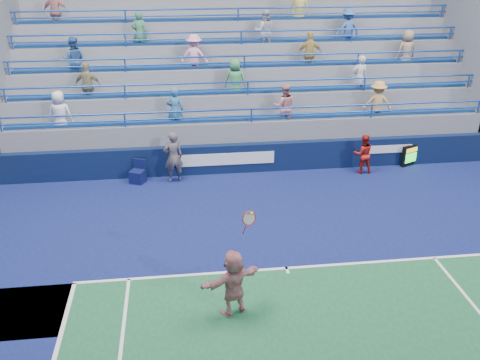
{
  "coord_description": "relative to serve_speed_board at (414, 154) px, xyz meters",
  "views": [
    {
      "loc": [
        -2.66,
        -11.61,
        7.99
      ],
      "look_at": [
        -0.93,
        2.5,
        1.5
      ],
      "focal_mm": 40.0,
      "sensor_mm": 36.0,
      "label": 1
    }
  ],
  "objects": [
    {
      "name": "bleacher_stand",
      "position": [
        -6.24,
        3.88,
        1.14
      ],
      "size": [
        18.0,
        5.6,
        6.13
      ],
      "color": "slate",
      "rests_on": "ground"
    },
    {
      "name": "line_judge",
      "position": [
        -9.11,
        -0.46,
        0.52
      ],
      "size": [
        0.77,
        0.59,
        1.87
      ],
      "primitive_type": "imported",
      "rotation": [
        0.0,
        0.0,
        3.37
      ],
      "color": "#151A3B",
      "rests_on": "ground"
    },
    {
      "name": "ball_girl",
      "position": [
        -2.2,
        -0.5,
        0.33
      ],
      "size": [
        0.75,
        0.59,
        1.48
      ],
      "primitive_type": "imported",
      "rotation": [
        0.0,
        0.0,
        3.1
      ],
      "color": "#B01C14",
      "rests_on": "ground"
    },
    {
      "name": "tennis_player",
      "position": [
        -7.82,
        -7.99,
        0.42
      ],
      "size": [
        1.59,
        1.07,
        2.65
      ],
      "color": "silver",
      "rests_on": "ground"
    },
    {
      "name": "sponsor_wall",
      "position": [
        -6.23,
        0.11,
        0.14
      ],
      "size": [
        18.0,
        0.32,
        1.1
      ],
      "color": "#0A1738",
      "rests_on": "ground"
    },
    {
      "name": "judge_chair",
      "position": [
        -10.4,
        -0.39,
        -0.15
      ],
      "size": [
        0.62,
        0.64,
        0.83
      ],
      "color": "#0D1442",
      "rests_on": "ground"
    },
    {
      "name": "ground",
      "position": [
        -6.24,
        -6.39,
        -0.41
      ],
      "size": [
        120.0,
        120.0,
        0.0
      ],
      "primitive_type": "plane",
      "color": "#333538"
    },
    {
      "name": "serve_speed_board",
      "position": [
        0.0,
        0.0,
        0.0
      ],
      "size": [
        1.13,
        0.61,
        0.82
      ],
      "color": "black",
      "rests_on": "ground"
    }
  ]
}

